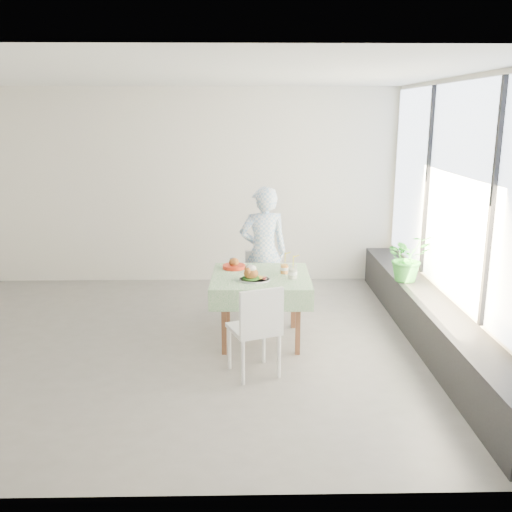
{
  "coord_description": "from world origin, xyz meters",
  "views": [
    {
      "loc": [
        0.81,
        -5.74,
        2.43
      ],
      "look_at": [
        0.92,
        0.18,
        0.94
      ],
      "focal_mm": 40.0,
      "sensor_mm": 36.0,
      "label": 1
    }
  ],
  "objects_px": {
    "chair_near": "(254,347)",
    "juice_cup_orange": "(284,268)",
    "main_dish": "(253,275)",
    "diner": "(264,252)",
    "cafe_table": "(261,300)",
    "chair_far": "(262,298)",
    "potted_plant": "(408,257)"
  },
  "relations": [
    {
      "from": "cafe_table",
      "to": "main_dish",
      "type": "height_order",
      "value": "main_dish"
    },
    {
      "from": "main_dish",
      "to": "juice_cup_orange",
      "type": "distance_m",
      "value": 0.43
    },
    {
      "from": "chair_near",
      "to": "potted_plant",
      "type": "bearing_deg",
      "value": 37.93
    },
    {
      "from": "potted_plant",
      "to": "chair_far",
      "type": "bearing_deg",
      "value": 175.86
    },
    {
      "from": "chair_near",
      "to": "main_dish",
      "type": "height_order",
      "value": "main_dish"
    },
    {
      "from": "chair_near",
      "to": "main_dish",
      "type": "distance_m",
      "value": 0.83
    },
    {
      "from": "chair_far",
      "to": "potted_plant",
      "type": "height_order",
      "value": "potted_plant"
    },
    {
      "from": "cafe_table",
      "to": "chair_near",
      "type": "height_order",
      "value": "chair_near"
    },
    {
      "from": "potted_plant",
      "to": "cafe_table",
      "type": "bearing_deg",
      "value": -161.46
    },
    {
      "from": "diner",
      "to": "main_dish",
      "type": "distance_m",
      "value": 1.0
    },
    {
      "from": "chair_near",
      "to": "diner",
      "type": "relative_size",
      "value": 0.56
    },
    {
      "from": "main_dish",
      "to": "juice_cup_orange",
      "type": "relative_size",
      "value": 1.18
    },
    {
      "from": "cafe_table",
      "to": "juice_cup_orange",
      "type": "relative_size",
      "value": 3.84
    },
    {
      "from": "juice_cup_orange",
      "to": "chair_near",
      "type": "bearing_deg",
      "value": -110.65
    },
    {
      "from": "cafe_table",
      "to": "chair_near",
      "type": "xyz_separation_m",
      "value": [
        -0.08,
        -0.84,
        -0.18
      ]
    },
    {
      "from": "main_dish",
      "to": "juice_cup_orange",
      "type": "bearing_deg",
      "value": 36.62
    },
    {
      "from": "diner",
      "to": "potted_plant",
      "type": "xyz_separation_m",
      "value": [
        1.69,
        -0.21,
        -0.02
      ]
    },
    {
      "from": "juice_cup_orange",
      "to": "potted_plant",
      "type": "relative_size",
      "value": 0.49
    },
    {
      "from": "diner",
      "to": "cafe_table",
      "type": "bearing_deg",
      "value": 76.6
    },
    {
      "from": "chair_near",
      "to": "potted_plant",
      "type": "height_order",
      "value": "potted_plant"
    },
    {
      "from": "chair_far",
      "to": "potted_plant",
      "type": "xyz_separation_m",
      "value": [
        1.71,
        -0.12,
        0.53
      ]
    },
    {
      "from": "chair_near",
      "to": "main_dish",
      "type": "bearing_deg",
      "value": 90.58
    },
    {
      "from": "chair_near",
      "to": "main_dish",
      "type": "relative_size",
      "value": 2.74
    },
    {
      "from": "diner",
      "to": "main_dish",
      "type": "relative_size",
      "value": 4.89
    },
    {
      "from": "cafe_table",
      "to": "potted_plant",
      "type": "xyz_separation_m",
      "value": [
        1.75,
        0.59,
        0.32
      ]
    },
    {
      "from": "chair_near",
      "to": "juice_cup_orange",
      "type": "bearing_deg",
      "value": 69.35
    },
    {
      "from": "chair_far",
      "to": "chair_near",
      "type": "relative_size",
      "value": 0.9
    },
    {
      "from": "cafe_table",
      "to": "chair_near",
      "type": "bearing_deg",
      "value": -95.63
    },
    {
      "from": "main_dish",
      "to": "chair_near",
      "type": "bearing_deg",
      "value": -89.42
    },
    {
      "from": "chair_near",
      "to": "juice_cup_orange",
      "type": "xyz_separation_m",
      "value": [
        0.34,
        0.91,
        0.53
      ]
    },
    {
      "from": "chair_far",
      "to": "potted_plant",
      "type": "bearing_deg",
      "value": -4.14
    },
    {
      "from": "cafe_table",
      "to": "chair_far",
      "type": "xyz_separation_m",
      "value": [
        0.04,
        0.71,
        -0.21
      ]
    }
  ]
}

